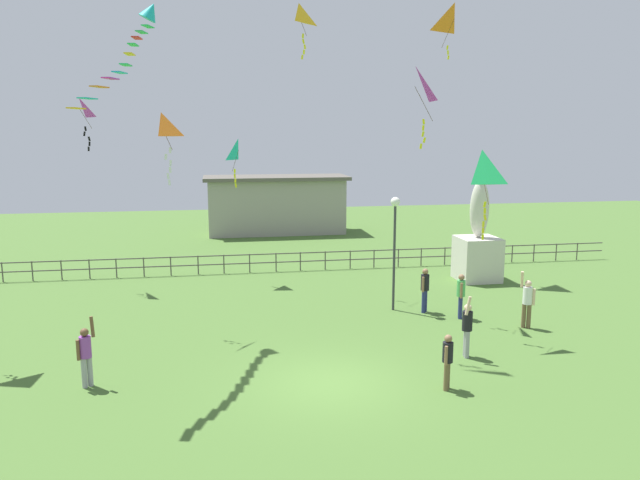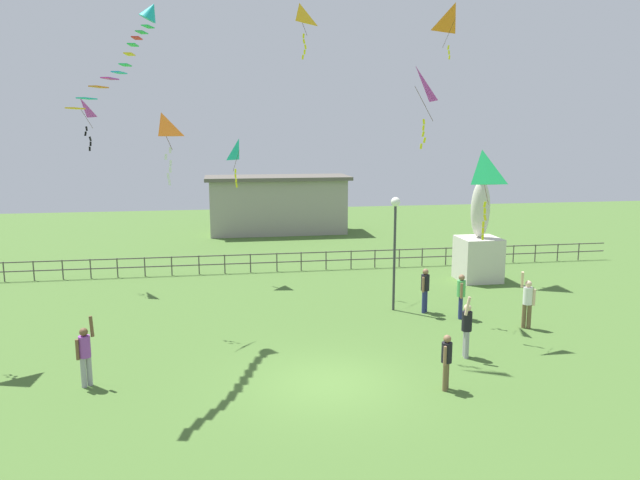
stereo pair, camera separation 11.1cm
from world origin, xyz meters
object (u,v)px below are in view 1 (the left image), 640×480
(statue_monument, at_px, (478,247))
(person_0, at_px, (527,300))
(kite_3, at_px, (415,89))
(lamppost, at_px, (395,229))
(person_1, at_px, (448,358))
(kite_2, at_px, (299,17))
(kite_8, at_px, (481,173))
(person_3, at_px, (467,326))
(person_4, at_px, (86,353))
(kite_6, at_px, (238,152))
(streamer_kite, at_px, (145,20))
(kite_7, at_px, (162,130))
(person_2, at_px, (425,287))
(kite_4, at_px, (80,111))
(person_5, at_px, (461,293))
(kite_1, at_px, (454,19))

(statue_monument, height_order, person_0, statue_monument)
(kite_3, bearing_deg, lamppost, 124.26)
(statue_monument, distance_m, kite_3, 9.66)
(lamppost, bearing_deg, person_1, -95.62)
(kite_2, height_order, kite_8, kite_2)
(person_3, distance_m, person_4, 11.15)
(kite_6, bearing_deg, person_0, -42.16)
(kite_8, bearing_deg, lamppost, 122.88)
(kite_2, relative_size, kite_8, 0.80)
(kite_8, bearing_deg, streamer_kite, 168.25)
(person_1, relative_size, kite_7, 0.64)
(person_2, height_order, streamer_kite, streamer_kite)
(lamppost, distance_m, person_0, 5.48)
(person_0, relative_size, kite_3, 0.71)
(person_1, bearing_deg, kite_8, 57.85)
(lamppost, bearing_deg, kite_4, 154.01)
(person_1, distance_m, kite_4, 19.25)
(person_5, distance_m, kite_2, 13.51)
(person_1, xyz_separation_m, kite_2, (-2.28, 12.21, 10.90))
(kite_1, xyz_separation_m, kite_6, (-9.98, 0.41, -6.00))
(kite_4, relative_size, kite_7, 0.93)
(kite_1, relative_size, kite_7, 0.99)
(person_2, xyz_separation_m, kite_6, (-6.80, 6.37, 5.03))
(person_5, bearing_deg, lamppost, 145.58)
(statue_monument, xyz_separation_m, person_3, (-4.56, -9.37, -0.58))
(kite_1, distance_m, kite_4, 17.30)
(kite_2, distance_m, kite_3, 7.23)
(person_4, distance_m, kite_7, 8.03)
(kite_6, relative_size, kite_7, 0.91)
(kite_7, bearing_deg, kite_3, -0.15)
(person_0, relative_size, kite_6, 0.93)
(kite_2, height_order, streamer_kite, kite_2)
(person_5, height_order, kite_3, kite_3)
(statue_monument, xyz_separation_m, person_5, (-3.16, -5.56, -0.61))
(kite_6, bearing_deg, kite_3, -46.66)
(person_4, distance_m, streamer_kite, 10.77)
(kite_8, bearing_deg, kite_4, 147.61)
(kite_1, bearing_deg, kite_7, -154.56)
(kite_7, xyz_separation_m, kite_8, (10.51, -2.47, -1.42))
(kite_8, relative_size, streamer_kite, 0.43)
(kite_8, bearing_deg, person_5, 84.48)
(kite_3, xyz_separation_m, kite_4, (-12.94, 6.75, -0.61))
(person_4, bearing_deg, person_2, 23.97)
(kite_3, bearing_deg, person_4, -155.38)
(person_1, relative_size, person_2, 0.89)
(streamer_kite, bearing_deg, statue_monument, 19.15)
(person_0, distance_m, person_2, 3.82)
(kite_3, distance_m, kite_4, 14.60)
(lamppost, xyz_separation_m, kite_7, (-8.50, -0.64, 3.75))
(kite_4, bearing_deg, person_5, -27.33)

